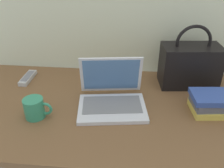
# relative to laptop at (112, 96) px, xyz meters

# --- Properties ---
(desk) EXTENTS (1.60, 0.76, 0.03)m
(desk) POSITION_rel_laptop_xyz_m (-0.00, -0.01, -0.06)
(desk) COLOR brown
(desk) RESTS_ON ground
(laptop) EXTENTS (0.34, 0.30, 0.21)m
(laptop) POSITION_rel_laptop_xyz_m (0.00, 0.00, 0.00)
(laptop) COLOR silver
(laptop) RESTS_ON desk
(coffee_mug) EXTENTS (0.13, 0.09, 0.09)m
(coffee_mug) POSITION_rel_laptop_xyz_m (-0.32, -0.13, -0.00)
(coffee_mug) COLOR #338C66
(coffee_mug) RESTS_ON desk
(remote_control_near) EXTENTS (0.05, 0.16, 0.02)m
(remote_control_near) POSITION_rel_laptop_xyz_m (-0.50, 0.20, -0.03)
(remote_control_near) COLOR #B7B7B7
(remote_control_near) RESTS_ON desk
(handbag) EXTENTS (0.31, 0.19, 0.33)m
(handbag) POSITION_rel_laptop_xyz_m (0.39, 0.24, 0.07)
(handbag) COLOR black
(handbag) RESTS_ON desk
(book_stack) EXTENTS (0.21, 0.16, 0.09)m
(book_stack) POSITION_rel_laptop_xyz_m (0.46, -0.01, 0.00)
(book_stack) COLOR #D8BF4C
(book_stack) RESTS_ON desk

